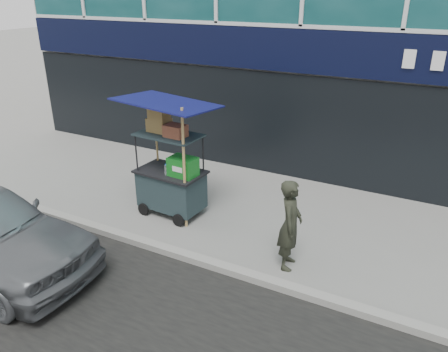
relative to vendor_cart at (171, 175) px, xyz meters
The scene contains 4 objects.
ground 1.98m from the vendor_cart, 35.82° to the right, with size 80.00×80.00×0.00m, color slate.
curb 2.07m from the vendor_cart, 40.66° to the right, with size 80.00×0.18×0.12m, color gray.
vendor_cart is the anchor object (origin of this frame).
vendor_man 2.72m from the vendor_cart, 13.30° to the right, with size 0.55×0.36×1.50m, color black.
Camera 1 is at (3.05, -5.29, 4.15)m, focal length 35.00 mm.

